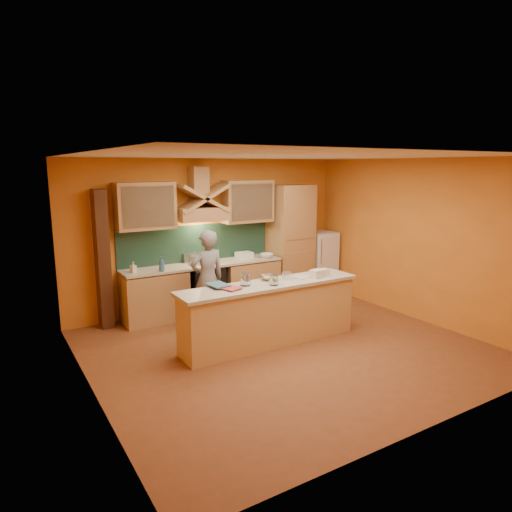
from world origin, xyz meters
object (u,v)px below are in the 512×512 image
mixing_bowl (269,278)px  kitchen_scale (287,276)px  person (207,279)px  stove (204,288)px  fridge (319,262)px

mixing_bowl → kitchen_scale: bearing=-24.8°
kitchen_scale → person: bearing=121.6°
kitchen_scale → stove: bearing=100.6°
fridge → kitchen_scale: fridge is taller
kitchen_scale → mixing_bowl: bearing=149.2°
fridge → mixing_bowl: bearing=-144.3°
stove → person: 0.89m
person → mixing_bowl: size_ratio=6.21×
fridge → mixing_bowl: 2.98m
stove → fridge: (2.70, 0.00, 0.20)m
stove → mixing_bowl: mixing_bowl is taller
stove → mixing_bowl: bearing=-80.3°
kitchen_scale → mixing_bowl: (-0.25, 0.12, -0.01)m
fridge → person: person is taller
fridge → person: (-2.99, -0.75, 0.17)m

